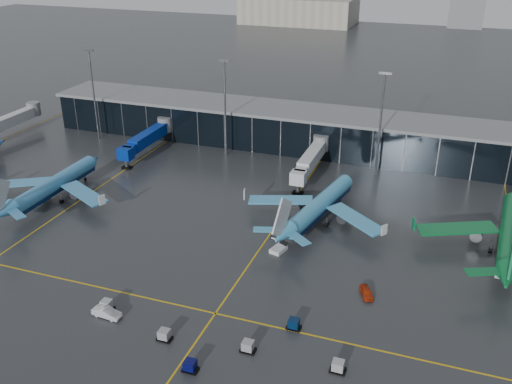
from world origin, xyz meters
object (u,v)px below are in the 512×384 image
(baggage_carts, at_px, (221,340))
(service_van_red, at_px, (366,292))
(airliner_arkefly, at_px, (54,175))
(airliner_klm_near, at_px, (320,196))
(airliner_aer_lingus, at_px, (512,222))
(service_van_white, at_px, (107,312))
(mobile_airstair, at_px, (278,248))

(baggage_carts, height_order, service_van_red, baggage_carts)
(airliner_arkefly, relative_size, baggage_carts, 0.91)
(airliner_arkefly, height_order, baggage_carts, airliner_arkefly)
(airliner_klm_near, relative_size, baggage_carts, 0.92)
(airliner_aer_lingus, bearing_deg, service_van_red, -129.30)
(airliner_arkefly, xyz_separation_m, service_van_red, (72.14, -13.99, -4.91))
(service_van_white, bearing_deg, mobile_airstair, -30.82)
(airliner_klm_near, distance_m, mobile_airstair, 16.30)
(airliner_arkefly, relative_size, service_van_white, 7.52)
(airliner_aer_lingus, xyz_separation_m, service_van_white, (-59.82, -42.82, -5.38))
(service_van_white, bearing_deg, airliner_aer_lingus, -50.69)
(service_van_red, xyz_separation_m, service_van_white, (-37.36, -19.33, 0.09))
(airliner_klm_near, relative_size, airliner_aer_lingus, 0.91)
(airliner_aer_lingus, distance_m, baggage_carts, 59.07)
(airliner_aer_lingus, xyz_separation_m, service_van_red, (-22.46, -23.50, -5.47))
(airliner_aer_lingus, bearing_deg, airliner_klm_near, -175.88)
(airliner_arkefly, height_order, service_van_red, airliner_arkefly)
(service_van_red, bearing_deg, airliner_klm_near, 96.20)
(service_van_red, bearing_deg, service_van_white, -176.90)
(airliner_arkefly, xyz_separation_m, mobile_airstair, (54.06, -5.30, -4.85))
(airliner_arkefly, distance_m, airliner_aer_lingus, 95.08)
(airliner_arkefly, distance_m, airliner_klm_near, 59.02)
(service_van_white, bearing_deg, airliner_klm_near, -24.88)
(airliner_arkefly, xyz_separation_m, baggage_carts, (54.17, -33.22, -4.86))
(airliner_arkefly, distance_m, mobile_airstair, 54.53)
(service_van_red, relative_size, service_van_white, 0.86)
(airliner_aer_lingus, bearing_deg, service_van_white, -140.00)
(baggage_carts, relative_size, service_van_white, 8.22)
(mobile_airstair, height_order, service_van_white, mobile_airstair)
(airliner_arkefly, distance_m, baggage_carts, 63.73)
(airliner_klm_near, xyz_separation_m, service_van_red, (13.92, -23.68, -4.93))
(service_van_red, height_order, service_van_white, service_van_white)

